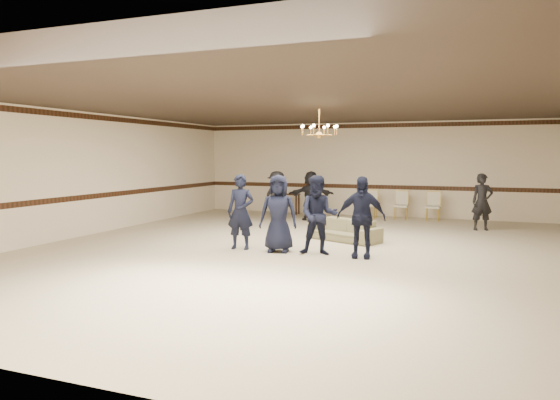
{
  "coord_description": "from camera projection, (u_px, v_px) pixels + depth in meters",
  "views": [
    {
      "loc": [
        3.49,
        -10.56,
        2.09
      ],
      "look_at": [
        -0.4,
        -0.5,
        1.14
      ],
      "focal_mm": 32.97,
      "sensor_mm": 36.0,
      "label": 1
    }
  ],
  "objects": [
    {
      "name": "room",
      "position": [
        305.0,
        178.0,
        11.11
      ],
      "size": [
        12.01,
        14.01,
        3.21
      ],
      "color": "#B8AE8D",
      "rests_on": "ground"
    },
    {
      "name": "banquet_chair_left",
      "position": [
        370.0,
        204.0,
        16.97
      ],
      "size": [
        0.46,
        0.46,
        0.91
      ],
      "primitive_type": null,
      "rotation": [
        0.0,
        0.0,
        0.04
      ],
      "color": "beige",
      "rests_on": "floor"
    },
    {
      "name": "banquet_chair_mid",
      "position": [
        401.0,
        206.0,
        16.61
      ],
      "size": [
        0.46,
        0.46,
        0.91
      ],
      "primitive_type": null,
      "rotation": [
        0.0,
        0.0,
        -0.04
      ],
      "color": "beige",
      "rests_on": "floor"
    },
    {
      "name": "adult_left",
      "position": [
        277.0,
        196.0,
        16.1
      ],
      "size": [
        1.17,
        0.95,
        1.58
      ],
      "primitive_type": "imported",
      "rotation": [
        0.0,
        0.0,
        2.73
      ],
      "color": "black",
      "rests_on": "floor"
    },
    {
      "name": "boy_a",
      "position": [
        241.0,
        212.0,
        11.38
      ],
      "size": [
        0.65,
        0.46,
        1.67
      ],
      "primitive_type": "imported",
      "rotation": [
        0.0,
        0.0,
        0.11
      ],
      "color": "black",
      "rests_on": "floor"
    },
    {
      "name": "boy_b",
      "position": [
        278.0,
        213.0,
        11.05
      ],
      "size": [
        0.9,
        0.68,
        1.67
      ],
      "primitive_type": "imported",
      "rotation": [
        0.0,
        0.0,
        0.2
      ],
      "color": "black",
      "rests_on": "floor"
    },
    {
      "name": "boy_d",
      "position": [
        361.0,
        217.0,
        10.41
      ],
      "size": [
        1.02,
        0.51,
        1.67
      ],
      "primitive_type": "imported",
      "rotation": [
        0.0,
        0.0,
        0.11
      ],
      "color": "black",
      "rests_on": "floor"
    },
    {
      "name": "chandelier",
      "position": [
        319.0,
        121.0,
        11.93
      ],
      "size": [
        0.94,
        0.94,
        0.89
      ],
      "primitive_type": null,
      "color": "#C78F3F",
      "rests_on": "ceiling"
    },
    {
      "name": "settee",
      "position": [
        344.0,
        230.0,
        12.53
      ],
      "size": [
        1.95,
        1.38,
        0.53
      ],
      "primitive_type": "imported",
      "rotation": [
        0.0,
        0.0,
        -0.42
      ],
      "color": "brown",
      "rests_on": "floor"
    },
    {
      "name": "banquet_chair_right",
      "position": [
        433.0,
        207.0,
        16.25
      ],
      "size": [
        0.47,
        0.47,
        0.91
      ],
      "primitive_type": null,
      "rotation": [
        0.0,
        0.0,
        -0.06
      ],
      "color": "beige",
      "rests_on": "floor"
    },
    {
      "name": "chair_rail",
      "position": [
        369.0,
        187.0,
        17.65
      ],
      "size": [
        12.0,
        0.02,
        0.14
      ],
      "primitive_type": "cube",
      "color": "#351A10",
      "rests_on": "wall_back"
    },
    {
      "name": "adult_mid",
      "position": [
        311.0,
        196.0,
        16.43
      ],
      "size": [
        1.54,
        0.87,
        1.58
      ],
      "primitive_type": "imported",
      "rotation": [
        0.0,
        0.0,
        3.43
      ],
      "color": "black",
      "rests_on": "floor"
    },
    {
      "name": "crown_molding",
      "position": [
        370.0,
        126.0,
        17.47
      ],
      "size": [
        12.0,
        0.02,
        0.14
      ],
      "primitive_type": "cube",
      "color": "#351A10",
      "rests_on": "wall_back"
    },
    {
      "name": "adult_right",
      "position": [
        482.0,
        202.0,
        14.23
      ],
      "size": [
        0.67,
        0.54,
        1.58
      ],
      "primitive_type": "imported",
      "rotation": [
        0.0,
        0.0,
        0.32
      ],
      "color": "black",
      "rests_on": "floor"
    },
    {
      "name": "console_table",
      "position": [
        287.0,
        204.0,
        18.24
      ],
      "size": [
        0.87,
        0.37,
        0.73
      ],
      "primitive_type": "cube",
      "rotation": [
        0.0,
        0.0,
        -0.01
      ],
      "color": "black",
      "rests_on": "floor"
    },
    {
      "name": "boy_c",
      "position": [
        319.0,
        215.0,
        10.73
      ],
      "size": [
        0.92,
        0.77,
        1.67
      ],
      "primitive_type": "imported",
      "rotation": [
        0.0,
        0.0,
        0.19
      ],
      "color": "black",
      "rests_on": "floor"
    }
  ]
}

